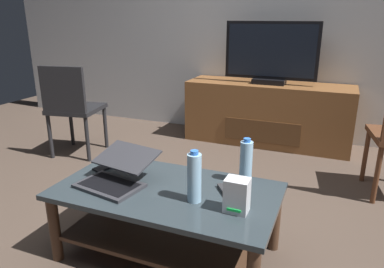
{
  "coord_description": "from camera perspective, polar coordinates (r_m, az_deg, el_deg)",
  "views": [
    {
      "loc": [
        0.88,
        -1.75,
        1.29
      ],
      "look_at": [
        0.04,
        0.31,
        0.56
      ],
      "focal_mm": 33.66,
      "sensor_mm": 36.0,
      "label": 1
    }
  ],
  "objects": [
    {
      "name": "side_chair",
      "position": [
        3.54,
        -18.53,
        4.34
      ],
      "size": [
        0.51,
        0.51,
        0.87
      ],
      "color": "black",
      "rests_on": "ground"
    },
    {
      "name": "coffee_table",
      "position": [
        2.01,
        -3.97,
        -11.81
      ],
      "size": [
        1.19,
        0.65,
        0.41
      ],
      "color": "#2D383D",
      "rests_on": "ground"
    },
    {
      "name": "back_wall",
      "position": [
        4.09,
        10.46,
        19.49
      ],
      "size": [
        6.4,
        0.12,
        2.8
      ],
      "primitive_type": "cube",
      "color": "silver",
      "rests_on": "ground"
    },
    {
      "name": "laptop",
      "position": [
        2.03,
        -11.88,
        -6.16
      ],
      "size": [
        0.4,
        0.43,
        0.16
      ],
      "color": "#333338",
      "rests_on": "coffee_table"
    },
    {
      "name": "ground_plane",
      "position": [
        2.35,
        -3.83,
        -15.13
      ],
      "size": [
        7.68,
        7.68,
        0.0
      ],
      "primitive_type": "plane",
      "color": "#4C3D33"
    },
    {
      "name": "water_bottle_far",
      "position": [
        1.78,
        0.37,
        -6.9
      ],
      "size": [
        0.07,
        0.07,
        0.27
      ],
      "color": "#99C6E5",
      "rests_on": "coffee_table"
    },
    {
      "name": "tv_remote",
      "position": [
        1.91,
        5.36,
        -9.03
      ],
      "size": [
        0.13,
        0.15,
        0.02
      ],
      "primitive_type": "cube",
      "rotation": [
        0.0,
        0.0,
        0.64
      ],
      "color": "#2D2D30",
      "rests_on": "coffee_table"
    },
    {
      "name": "router_box",
      "position": [
        1.72,
        7.13,
        -9.63
      ],
      "size": [
        0.11,
        0.09,
        0.17
      ],
      "color": "silver",
      "rests_on": "coffee_table"
    },
    {
      "name": "media_cabinet",
      "position": [
        3.85,
        11.85,
        3.21
      ],
      "size": [
        1.68,
        0.5,
        0.63
      ],
      "color": "brown",
      "rests_on": "ground"
    },
    {
      "name": "television",
      "position": [
        3.73,
        12.4,
        12.22
      ],
      "size": [
        0.92,
        0.2,
        0.61
      ],
      "color": "black",
      "rests_on": "media_cabinet"
    },
    {
      "name": "water_bottle_near",
      "position": [
        2.0,
        8.55,
        -4.38
      ],
      "size": [
        0.07,
        0.07,
        0.26
      ],
      "color": "#99C6E5",
      "rests_on": "coffee_table"
    },
    {
      "name": "cell_phone",
      "position": [
        2.26,
        -13.61,
        -5.14
      ],
      "size": [
        0.11,
        0.16,
        0.01
      ],
      "primitive_type": "cube",
      "rotation": [
        0.0,
        0.0,
        -0.34
      ],
      "color": "black",
      "rests_on": "coffee_table"
    }
  ]
}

